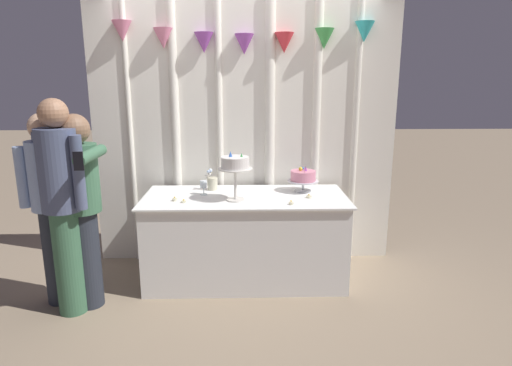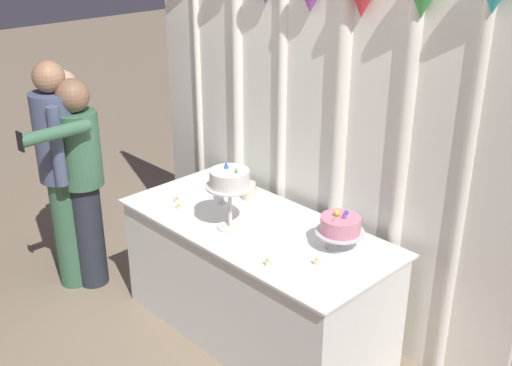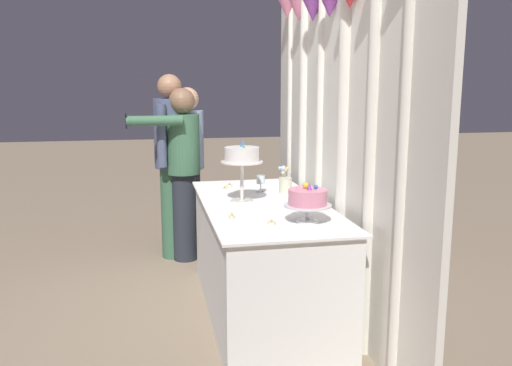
% 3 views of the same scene
% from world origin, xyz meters
% --- Properties ---
extents(ground_plane, '(24.00, 24.00, 0.00)m').
position_xyz_m(ground_plane, '(0.00, 0.00, 0.00)').
color(ground_plane, gray).
extents(draped_curtain, '(2.92, 0.18, 2.60)m').
position_xyz_m(draped_curtain, '(0.01, 0.59, 1.38)').
color(draped_curtain, white).
rests_on(draped_curtain, ground_plane).
extents(cake_table, '(1.80, 0.81, 0.78)m').
position_xyz_m(cake_table, '(0.00, 0.10, 0.39)').
color(cake_table, white).
rests_on(cake_table, ground_plane).
extents(cake_display_nearleft, '(0.29, 0.29, 0.42)m').
position_xyz_m(cake_display_nearleft, '(-0.08, -0.03, 1.09)').
color(cake_display_nearleft, silver).
rests_on(cake_display_nearleft, cake_table).
extents(cake_display_nearright, '(0.28, 0.28, 0.24)m').
position_xyz_m(cake_display_nearright, '(0.53, 0.25, 0.92)').
color(cake_display_nearright, silver).
rests_on(cake_display_nearright, cake_table).
extents(wine_glass, '(0.06, 0.06, 0.13)m').
position_xyz_m(wine_glass, '(-0.37, 0.16, 0.87)').
color(wine_glass, silver).
rests_on(wine_glass, cake_table).
extents(flower_vase, '(0.11, 0.09, 0.20)m').
position_xyz_m(flower_vase, '(-0.31, 0.33, 0.86)').
color(flower_vase, beige).
rests_on(flower_vase, cake_table).
extents(tealight_far_left, '(0.04, 0.04, 0.04)m').
position_xyz_m(tealight_far_left, '(-0.60, -0.04, 0.80)').
color(tealight_far_left, beige).
rests_on(tealight_far_left, cake_table).
extents(tealight_near_left, '(0.04, 0.04, 0.03)m').
position_xyz_m(tealight_near_left, '(-0.52, -0.09, 0.79)').
color(tealight_near_left, beige).
rests_on(tealight_near_left, cake_table).
extents(tealight_near_right, '(0.04, 0.04, 0.04)m').
position_xyz_m(tealight_near_right, '(0.38, -0.18, 0.80)').
color(tealight_near_right, beige).
rests_on(tealight_near_right, cake_table).
extents(tealight_far_right, '(0.05, 0.05, 0.03)m').
position_xyz_m(tealight_far_right, '(0.56, 0.03, 0.79)').
color(tealight_far_right, beige).
rests_on(tealight_far_right, cake_table).
extents(guest_girl_blue_dress, '(0.46, 0.63, 1.55)m').
position_xyz_m(guest_girl_blue_dress, '(-1.26, -0.36, 0.87)').
color(guest_girl_blue_dress, '#282D38').
rests_on(guest_girl_blue_dress, ground_plane).
extents(guest_man_dark_suit, '(0.45, 0.34, 1.55)m').
position_xyz_m(guest_man_dark_suit, '(-1.53, -0.29, 0.86)').
color(guest_man_dark_suit, '#282D38').
rests_on(guest_man_dark_suit, ground_plane).
extents(guest_man_pink_jacket, '(0.43, 0.40, 1.67)m').
position_xyz_m(guest_man_pink_jacket, '(-1.36, -0.45, 0.93)').
color(guest_man_pink_jacket, '#3D6B4C').
rests_on(guest_man_pink_jacket, ground_plane).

